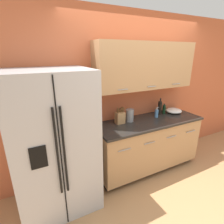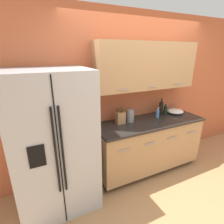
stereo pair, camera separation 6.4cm
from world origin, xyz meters
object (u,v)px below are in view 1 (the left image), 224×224
object	(u,v)px
mixing_bowl	(174,111)
wine_bottle	(160,107)
knife_block	(120,117)
steel_canister	(130,115)
oil_bottle	(164,109)
refrigerator	(55,143)
soap_dispenser	(157,113)

from	to	relation	value
mixing_bowl	wine_bottle	bearing A→B (deg)	170.56
knife_block	steel_canister	distance (m)	0.18
wine_bottle	mixing_bowl	size ratio (longest dim) A/B	1.04
oil_bottle	refrigerator	bearing A→B (deg)	-173.54
soap_dispenser	knife_block	bearing A→B (deg)	175.72
mixing_bowl	soap_dispenser	bearing A→B (deg)	-174.96
wine_bottle	oil_bottle	world-z (taller)	wine_bottle
refrigerator	soap_dispenser	xyz separation A→B (m)	(1.73, 0.14, 0.08)
refrigerator	wine_bottle	world-z (taller)	refrigerator
oil_bottle	steel_canister	world-z (taller)	steel_canister
knife_block	steel_canister	size ratio (longest dim) A/B	1.24
refrigerator	soap_dispenser	distance (m)	1.74
soap_dispenser	mixing_bowl	bearing A→B (deg)	5.04
wine_bottle	mixing_bowl	xyz separation A→B (m)	(0.30, -0.05, -0.10)
steel_canister	mixing_bowl	xyz separation A→B (m)	(0.96, -0.01, -0.06)
steel_canister	mixing_bowl	bearing A→B (deg)	-0.71
refrigerator	knife_block	xyz separation A→B (m)	(1.04, 0.19, 0.11)
wine_bottle	oil_bottle	distance (m)	0.12
soap_dispenser	oil_bottle	distance (m)	0.27
wine_bottle	steel_canister	bearing A→B (deg)	-176.71
knife_block	soap_dispenser	xyz separation A→B (m)	(0.70, -0.05, -0.03)
steel_canister	soap_dispenser	bearing A→B (deg)	-5.67
soap_dispenser	oil_bottle	world-z (taller)	oil_bottle
knife_block	refrigerator	bearing A→B (deg)	-169.71
mixing_bowl	oil_bottle	bearing A→B (deg)	165.80
soap_dispenser	mixing_bowl	xyz separation A→B (m)	(0.44, 0.04, -0.03)
oil_bottle	knife_block	bearing A→B (deg)	-177.80
knife_block	oil_bottle	xyz separation A→B (m)	(0.95, 0.04, -0.01)
refrigerator	soap_dispenser	bearing A→B (deg)	4.49
refrigerator	knife_block	size ratio (longest dim) A/B	6.70
soap_dispenser	wine_bottle	bearing A→B (deg)	31.59
wine_bottle	soap_dispenser	xyz separation A→B (m)	(-0.14, -0.09, -0.07)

